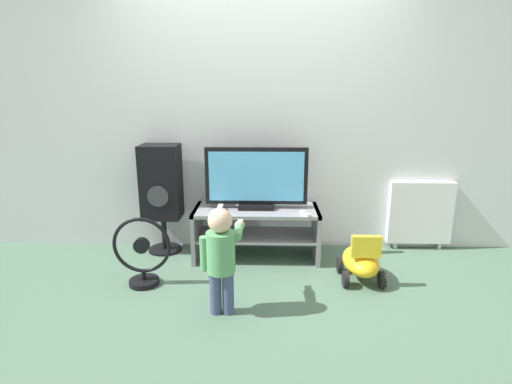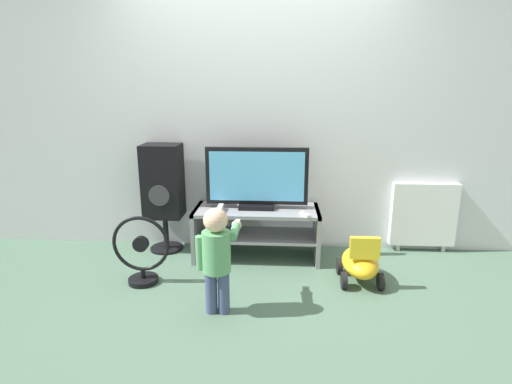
# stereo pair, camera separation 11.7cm
# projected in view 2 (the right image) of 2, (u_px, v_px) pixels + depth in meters

# --- Properties ---
(ground_plane) EXTENTS (16.00, 16.00, 0.00)m
(ground_plane) POSITION_uv_depth(u_px,v_px,m) (255.00, 267.00, 3.46)
(ground_plane) COLOR #4C6B56
(wall_back) EXTENTS (10.00, 0.06, 2.60)m
(wall_back) POSITION_uv_depth(u_px,v_px,m) (259.00, 112.00, 3.67)
(wall_back) COLOR silver
(wall_back) RESTS_ON ground_plane
(tv_stand) EXTENTS (1.12, 0.47, 0.46)m
(tv_stand) POSITION_uv_depth(u_px,v_px,m) (257.00, 225.00, 3.61)
(tv_stand) COLOR gray
(tv_stand) RESTS_ON ground_plane
(television) EXTENTS (0.90, 0.20, 0.55)m
(television) POSITION_uv_depth(u_px,v_px,m) (257.00, 179.00, 3.52)
(television) COLOR black
(television) RESTS_ON tv_stand
(game_console) EXTENTS (0.04, 0.16, 0.05)m
(game_console) POSITION_uv_depth(u_px,v_px,m) (220.00, 208.00, 3.49)
(game_console) COLOR white
(game_console) RESTS_ON tv_stand
(remote_primary) EXTENTS (0.09, 0.13, 0.03)m
(remote_primary) POSITION_uv_depth(u_px,v_px,m) (305.00, 214.00, 3.38)
(remote_primary) COLOR white
(remote_primary) RESTS_ON tv_stand
(child) EXTENTS (0.29, 0.44, 0.75)m
(child) POSITION_uv_depth(u_px,v_px,m) (217.00, 252.00, 2.67)
(child) COLOR #3F4C72
(child) RESTS_ON ground_plane
(speaker_tower) EXTENTS (0.35, 0.31, 1.02)m
(speaker_tower) POSITION_uv_depth(u_px,v_px,m) (163.00, 184.00, 3.70)
(speaker_tower) COLOR black
(speaker_tower) RESTS_ON ground_plane
(floor_fan) EXTENTS (0.46, 0.23, 0.56)m
(floor_fan) POSITION_uv_depth(u_px,v_px,m) (141.00, 253.00, 3.13)
(floor_fan) COLOR black
(floor_fan) RESTS_ON ground_plane
(ride_on_toy) EXTENTS (0.32, 0.48, 0.42)m
(ride_on_toy) POSITION_uv_depth(u_px,v_px,m) (360.00, 263.00, 3.17)
(ride_on_toy) COLOR gold
(ride_on_toy) RESTS_ON ground_plane
(radiator) EXTENTS (0.60, 0.08, 0.66)m
(radiator) POSITION_uv_depth(u_px,v_px,m) (424.00, 215.00, 3.74)
(radiator) COLOR white
(radiator) RESTS_ON ground_plane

